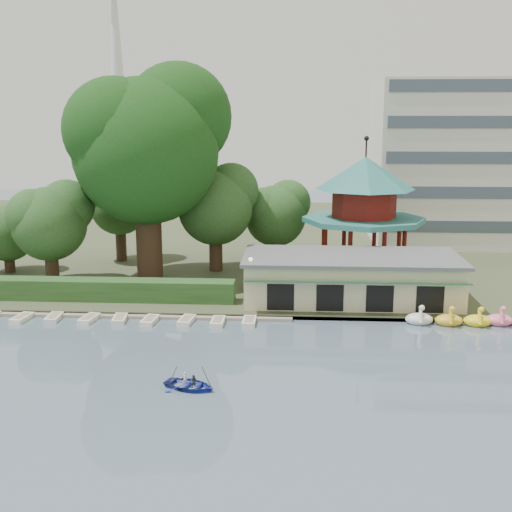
# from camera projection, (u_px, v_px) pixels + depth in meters

# --- Properties ---
(ground_plane) EXTENTS (220.00, 220.00, 0.00)m
(ground_plane) POSITION_uv_depth(u_px,v_px,m) (200.00, 414.00, 35.13)
(ground_plane) COLOR slate
(ground_plane) RESTS_ON ground
(shore) EXTENTS (220.00, 70.00, 0.40)m
(shore) POSITION_uv_depth(u_px,v_px,m) (257.00, 237.00, 85.82)
(shore) COLOR #424930
(shore) RESTS_ON ground
(embankment) EXTENTS (220.00, 0.60, 0.30)m
(embankment) POSITION_uv_depth(u_px,v_px,m) (231.00, 316.00, 51.97)
(embankment) COLOR gray
(embankment) RESTS_ON ground
(dock) EXTENTS (34.00, 1.60, 0.24)m
(dock) POSITION_uv_depth(u_px,v_px,m) (85.00, 314.00, 52.59)
(dock) COLOR gray
(dock) RESTS_ON ground
(boathouse) EXTENTS (18.60, 9.39, 3.90)m
(boathouse) POSITION_uv_depth(u_px,v_px,m) (351.00, 277.00, 55.47)
(boathouse) COLOR beige
(boathouse) RESTS_ON shore
(pavilion) EXTENTS (12.40, 12.40, 13.50)m
(pavilion) POSITION_uv_depth(u_px,v_px,m) (364.00, 204.00, 64.05)
(pavilion) COLOR beige
(pavilion) RESTS_ON shore
(broadcast_tower) EXTENTS (8.00, 8.00, 96.00)m
(broadcast_tower) POSITION_uv_depth(u_px,v_px,m) (116.00, 47.00, 167.03)
(broadcast_tower) COLOR silver
(broadcast_tower) RESTS_ON ground
(hedge) EXTENTS (30.00, 2.00, 1.80)m
(hedge) POSITION_uv_depth(u_px,v_px,m) (63.00, 289.00, 55.74)
(hedge) COLOR #2B5323
(hedge) RESTS_ON shore
(lamp_post) EXTENTS (0.36, 0.36, 4.28)m
(lamp_post) POSITION_uv_depth(u_px,v_px,m) (251.00, 273.00, 52.87)
(lamp_post) COLOR black
(lamp_post) RESTS_ON shore
(big_tree) EXTENTS (15.20, 14.16, 20.77)m
(big_tree) POSITION_uv_depth(u_px,v_px,m) (148.00, 140.00, 60.26)
(big_tree) COLOR #3A281C
(big_tree) RESTS_ON shore
(small_trees) EXTENTS (39.80, 16.96, 11.01)m
(small_trees) POSITION_uv_depth(u_px,v_px,m) (127.00, 212.00, 65.09)
(small_trees) COLOR #3A281C
(small_trees) RESTS_ON shore
(swan_boats) EXTENTS (14.31, 2.07, 1.92)m
(swan_boats) POSITION_uv_depth(u_px,v_px,m) (499.00, 321.00, 49.98)
(swan_boats) COLOR white
(swan_boats) RESTS_ON ground
(moored_rowboats) EXTENTS (29.44, 2.73, 0.36)m
(moored_rowboats) POSITION_uv_depth(u_px,v_px,m) (72.00, 318.00, 51.22)
(moored_rowboats) COLOR white
(moored_rowboats) RESTS_ON ground
(rowboat_with_passengers) EXTENTS (5.25, 4.48, 2.01)m
(rowboat_with_passengers) POSITION_uv_depth(u_px,v_px,m) (190.00, 381.00, 38.29)
(rowboat_with_passengers) COLOR #23339A
(rowboat_with_passengers) RESTS_ON ground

